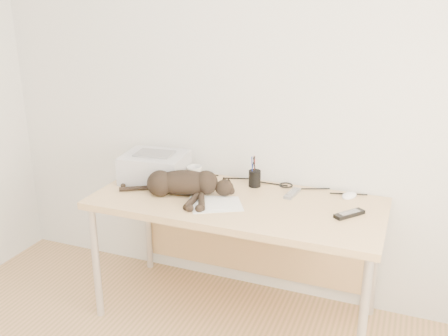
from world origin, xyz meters
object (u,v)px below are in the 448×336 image
at_px(printer, 155,167).
at_px(pen_cup, 255,178).
at_px(mug, 194,173).
at_px(desk, 241,216).
at_px(cat, 181,184).
at_px(mouse, 349,193).

relative_size(printer, pen_cup, 2.20).
bearing_deg(mug, pen_cup, 5.14).
relative_size(desk, printer, 3.99).
xyz_separation_m(printer, cat, (0.25, -0.16, -0.02)).
xyz_separation_m(desk, cat, (-0.32, -0.13, 0.20)).
bearing_deg(mouse, pen_cup, -154.82).
bearing_deg(cat, desk, 5.41).
distance_m(printer, cat, 0.30).
bearing_deg(desk, mug, 161.16).
bearing_deg(printer, mouse, 8.02).
xyz_separation_m(printer, mug, (0.22, 0.09, -0.04)).
height_order(pen_cup, mouse, pen_cup).
bearing_deg(pen_cup, mug, -174.86).
xyz_separation_m(desk, mouse, (0.57, 0.19, 0.15)).
height_order(mug, pen_cup, pen_cup).
height_order(cat, pen_cup, pen_cup).
bearing_deg(desk, mouse, 18.67).
bearing_deg(cat, mouse, 3.25).
bearing_deg(desk, cat, -157.94).
bearing_deg(mug, desk, -18.84).
relative_size(desk, pen_cup, 8.76).
height_order(printer, pen_cup, pen_cup).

